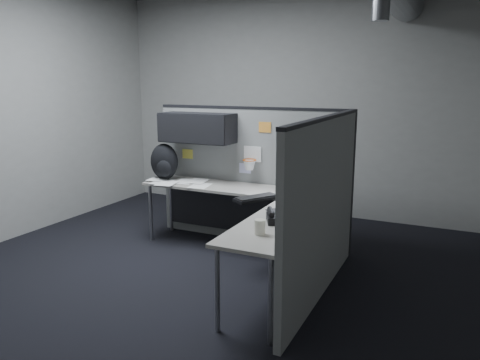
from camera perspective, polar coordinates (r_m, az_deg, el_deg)
The scene contains 12 objects.
room at distance 4.06m, azimuth 2.30°, elevation 14.43°, with size 5.62×5.62×3.22m.
partition_back at distance 5.59m, azimuth -0.49°, elevation 2.45°, with size 2.44×0.42×1.63m.
partition_right at distance 4.23m, azimuth 10.10°, elevation -3.34°, with size 0.07×2.23×1.63m.
desk at distance 5.03m, azimuth 0.98°, elevation -3.09°, with size 2.31×2.11×0.73m.
monitor at distance 4.95m, azimuth 7.73°, elevation 0.94°, with size 0.59×0.59×0.49m.
keyboard at distance 4.78m, azimuth 2.02°, elevation -2.21°, with size 0.39×0.49×0.04m.
mouse at distance 4.39m, azimuth 5.09°, elevation -3.57°, with size 0.31×0.31×0.05m.
phone at distance 4.05m, azimuth 4.74°, elevation -4.55°, with size 0.29×0.30×0.11m.
bottles at distance 3.64m, azimuth 5.34°, elevation -6.68°, with size 0.12×0.15×0.07m.
cup at distance 3.72m, azimuth 2.44°, elevation -5.74°, with size 0.09×0.09×0.12m, color beige.
papers at distance 5.63m, azimuth -7.54°, elevation -0.24°, with size 0.88×0.61×0.02m.
backpack at distance 5.80m, azimuth -9.22°, elevation 2.15°, with size 0.41×0.37×0.44m.
Camera 1 is at (2.15, -3.73, 1.92)m, focal length 35.00 mm.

